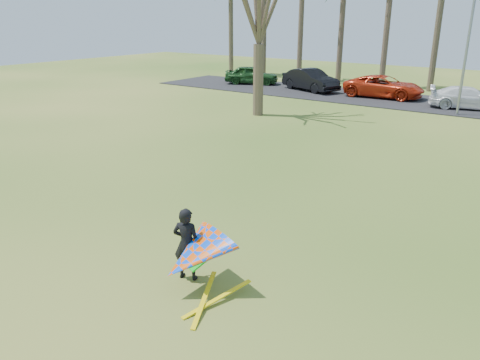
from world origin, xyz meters
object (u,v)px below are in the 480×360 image
Objects in this scene: streetlight at (471,40)px; car_1 at (310,80)px; car_3 at (469,98)px; kite_flyer at (193,254)px; car_2 at (384,87)px; car_0 at (252,75)px.

streetlight reaches higher than car_1.
car_3 is 26.38m from kite_flyer.
car_2 is (5.95, 0.17, -0.06)m from car_1.
car_1 is (5.98, -0.38, 0.06)m from car_0.
car_2 is 6.12m from car_3.
car_1 reaches higher than car_0.
kite_flyer is at bearing -136.49° from car_1.
kite_flyer is (17.43, -27.74, 0.00)m from car_0.
streetlight is at bearing -84.92° from car_1.
car_2 is at bearing 101.31° from kite_flyer.
kite_flyer is at bearing -170.67° from car_0.
car_2 is (-6.06, 3.55, -3.61)m from streetlight.
car_2 reaches higher than car_3.
car_1 is 1.08× the size of car_3.
kite_flyer reaches higher than car_2.
streetlight is 1.41× the size of car_2.
car_1 is 5.95m from car_2.
car_0 is 1.94× the size of kite_flyer.
kite_flyer is at bearing -91.33° from streetlight.
car_1 is at bearing 89.18° from car_2.
car_0 is 0.90× the size of car_1.
kite_flyer is at bearing 164.22° from car_3.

